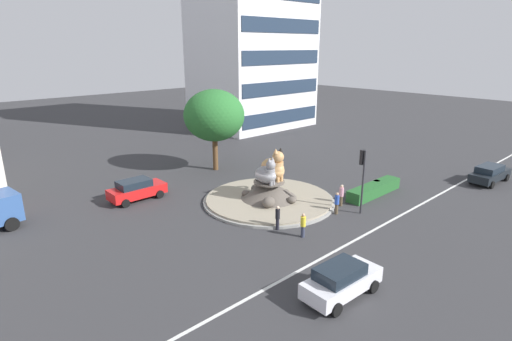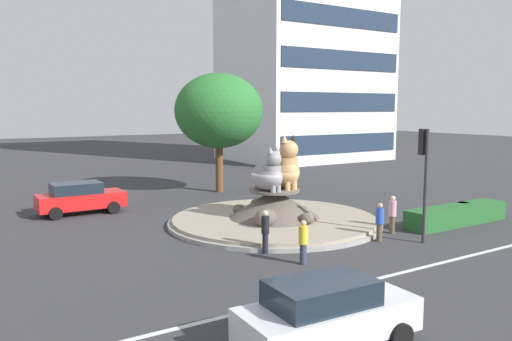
{
  "view_description": "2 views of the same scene",
  "coord_description": "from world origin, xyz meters",
  "px_view_note": "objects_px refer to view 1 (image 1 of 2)",
  "views": [
    {
      "loc": [
        -20.7,
        -20.85,
        11.57
      ],
      "look_at": [
        -0.35,
        1.09,
        2.34
      ],
      "focal_mm": 28.47,
      "sensor_mm": 36.0,
      "label": 1
    },
    {
      "loc": [
        -13.49,
        -19.75,
        5.53
      ],
      "look_at": [
        -1.2,
        -0.26,
        2.67
      ],
      "focal_mm": 35.78,
      "sensor_mm": 36.0,
      "label": 2
    }
  ],
  "objects_px": {
    "pedestrian_blue_shirt": "(337,203)",
    "litter_bin": "(376,186)",
    "broadleaf_tree_behind_island": "(214,116)",
    "pedestrian_pink_shirt": "(341,195)",
    "office_tower": "(252,27)",
    "cat_statue_grey": "(267,174)",
    "parked_car_right": "(137,189)",
    "traffic_light_mast": "(363,170)",
    "sedan_on_far_lane": "(341,280)",
    "hatchback_near_shophouse": "(490,173)",
    "cat_statue_calico": "(274,167)",
    "pedestrian_yellow_shirt": "(303,225)",
    "pedestrian_black_shirt": "(278,217)"
  },
  "relations": [
    {
      "from": "traffic_light_mast",
      "to": "litter_bin",
      "type": "distance_m",
      "value": 5.99
    },
    {
      "from": "pedestrian_blue_shirt",
      "to": "pedestrian_yellow_shirt",
      "type": "relative_size",
      "value": 1.02
    },
    {
      "from": "litter_bin",
      "to": "parked_car_right",
      "type": "bearing_deg",
      "value": 143.21
    },
    {
      "from": "broadleaf_tree_behind_island",
      "to": "litter_bin",
      "type": "distance_m",
      "value": 15.93
    },
    {
      "from": "traffic_light_mast",
      "to": "sedan_on_far_lane",
      "type": "height_order",
      "value": "traffic_light_mast"
    },
    {
      "from": "cat_statue_calico",
      "to": "sedan_on_far_lane",
      "type": "relative_size",
      "value": 0.59
    },
    {
      "from": "pedestrian_black_shirt",
      "to": "litter_bin",
      "type": "bearing_deg",
      "value": 149.17
    },
    {
      "from": "cat_statue_calico",
      "to": "sedan_on_far_lane",
      "type": "height_order",
      "value": "cat_statue_calico"
    },
    {
      "from": "pedestrian_yellow_shirt",
      "to": "sedan_on_far_lane",
      "type": "bearing_deg",
      "value": 9.68
    },
    {
      "from": "pedestrian_pink_shirt",
      "to": "litter_bin",
      "type": "bearing_deg",
      "value": -37.96
    },
    {
      "from": "broadleaf_tree_behind_island",
      "to": "pedestrian_yellow_shirt",
      "type": "relative_size",
      "value": 4.86
    },
    {
      "from": "cat_statue_grey",
      "to": "hatchback_near_shophouse",
      "type": "height_order",
      "value": "cat_statue_grey"
    },
    {
      "from": "pedestrian_yellow_shirt",
      "to": "litter_bin",
      "type": "relative_size",
      "value": 1.77
    },
    {
      "from": "traffic_light_mast",
      "to": "office_tower",
      "type": "xyz_separation_m",
      "value": [
        16.99,
        30.11,
        10.81
      ]
    },
    {
      "from": "pedestrian_blue_shirt",
      "to": "litter_bin",
      "type": "bearing_deg",
      "value": 76.03
    },
    {
      "from": "broadleaf_tree_behind_island",
      "to": "pedestrian_blue_shirt",
      "type": "height_order",
      "value": "broadleaf_tree_behind_island"
    },
    {
      "from": "cat_statue_grey",
      "to": "pedestrian_blue_shirt",
      "type": "relative_size",
      "value": 1.33
    },
    {
      "from": "cat_statue_calico",
      "to": "office_tower",
      "type": "relative_size",
      "value": 0.09
    },
    {
      "from": "cat_statue_calico",
      "to": "pedestrian_yellow_shirt",
      "type": "distance_m",
      "value": 6.97
    },
    {
      "from": "cat_statue_grey",
      "to": "traffic_light_mast",
      "type": "xyz_separation_m",
      "value": [
        3.77,
        -5.75,
        0.83
      ]
    },
    {
      "from": "broadleaf_tree_behind_island",
      "to": "sedan_on_far_lane",
      "type": "height_order",
      "value": "broadleaf_tree_behind_island"
    },
    {
      "from": "pedestrian_blue_shirt",
      "to": "parked_car_right",
      "type": "relative_size",
      "value": 0.37
    },
    {
      "from": "pedestrian_pink_shirt",
      "to": "hatchback_near_shophouse",
      "type": "distance_m",
      "value": 15.21
    },
    {
      "from": "pedestrian_yellow_shirt",
      "to": "litter_bin",
      "type": "distance_m",
      "value": 11.05
    },
    {
      "from": "broadleaf_tree_behind_island",
      "to": "pedestrian_pink_shirt",
      "type": "distance_m",
      "value": 14.63
    },
    {
      "from": "office_tower",
      "to": "pedestrian_black_shirt",
      "type": "xyz_separation_m",
      "value": [
        -23.34,
        -28.04,
        -13.19
      ]
    },
    {
      "from": "pedestrian_yellow_shirt",
      "to": "litter_bin",
      "type": "xyz_separation_m",
      "value": [
        10.95,
        1.47,
        -0.39
      ]
    },
    {
      "from": "sedan_on_far_lane",
      "to": "pedestrian_yellow_shirt",
      "type": "bearing_deg",
      "value": 60.0
    },
    {
      "from": "cat_statue_grey",
      "to": "pedestrian_blue_shirt",
      "type": "height_order",
      "value": "cat_statue_grey"
    },
    {
      "from": "pedestrian_blue_shirt",
      "to": "sedan_on_far_lane",
      "type": "distance_m",
      "value": 10.13
    },
    {
      "from": "cat_statue_calico",
      "to": "broadleaf_tree_behind_island",
      "type": "height_order",
      "value": "broadleaf_tree_behind_island"
    },
    {
      "from": "office_tower",
      "to": "broadleaf_tree_behind_island",
      "type": "distance_m",
      "value": 24.78
    },
    {
      "from": "pedestrian_blue_shirt",
      "to": "litter_bin",
      "type": "height_order",
      "value": "pedestrian_blue_shirt"
    },
    {
      "from": "cat_statue_grey",
      "to": "parked_car_right",
      "type": "bearing_deg",
      "value": -143.61
    },
    {
      "from": "cat_statue_calico",
      "to": "pedestrian_black_shirt",
      "type": "distance_m",
      "value": 5.74
    },
    {
      "from": "cat_statue_calico",
      "to": "litter_bin",
      "type": "xyz_separation_m",
      "value": [
        7.66,
        -4.41,
        -2.17
      ]
    },
    {
      "from": "broadleaf_tree_behind_island",
      "to": "pedestrian_yellow_shirt",
      "type": "bearing_deg",
      "value": -107.57
    },
    {
      "from": "office_tower",
      "to": "cat_statue_grey",
      "type": "bearing_deg",
      "value": -130.71
    },
    {
      "from": "cat_statue_calico",
      "to": "hatchback_near_shophouse",
      "type": "distance_m",
      "value": 19.73
    },
    {
      "from": "sedan_on_far_lane",
      "to": "litter_bin",
      "type": "bearing_deg",
      "value": 28.17
    },
    {
      "from": "cat_statue_grey",
      "to": "litter_bin",
      "type": "distance_m",
      "value": 9.87
    },
    {
      "from": "cat_statue_calico",
      "to": "hatchback_near_shophouse",
      "type": "bearing_deg",
      "value": 63.42
    },
    {
      "from": "hatchback_near_shophouse",
      "to": "parked_car_right",
      "type": "xyz_separation_m",
      "value": [
        -24.79,
        17.21,
        0.04
      ]
    },
    {
      "from": "office_tower",
      "to": "parked_car_right",
      "type": "bearing_deg",
      "value": -148.89
    },
    {
      "from": "cat_statue_calico",
      "to": "pedestrian_black_shirt",
      "type": "height_order",
      "value": "cat_statue_calico"
    },
    {
      "from": "broadleaf_tree_behind_island",
      "to": "pedestrian_black_shirt",
      "type": "distance_m",
      "value": 15.18
    },
    {
      "from": "cat_statue_grey",
      "to": "pedestrian_pink_shirt",
      "type": "relative_size",
      "value": 1.28
    },
    {
      "from": "pedestrian_pink_shirt",
      "to": "litter_bin",
      "type": "relative_size",
      "value": 1.87
    },
    {
      "from": "office_tower",
      "to": "parked_car_right",
      "type": "relative_size",
      "value": 6.46
    },
    {
      "from": "hatchback_near_shophouse",
      "to": "parked_car_right",
      "type": "height_order",
      "value": "parked_car_right"
    }
  ]
}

